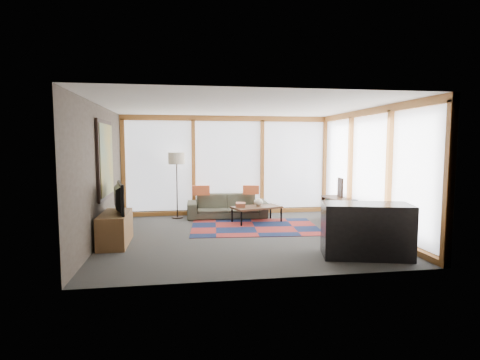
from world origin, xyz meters
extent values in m
plane|color=#292927|center=(0.00, 0.00, 0.00)|extent=(5.50, 5.50, 0.00)
cube|color=#3D332B|center=(-2.75, 0.00, 1.30)|extent=(0.04, 5.00, 2.60)
cube|color=#3D332B|center=(0.00, -2.50, 1.30)|extent=(5.50, 0.04, 2.60)
cube|color=silver|center=(0.00, 0.00, 2.60)|extent=(5.50, 5.00, 0.04)
cube|color=white|center=(0.00, 2.47, 1.30)|extent=(5.30, 0.02, 2.35)
cube|color=white|center=(2.72, 0.00, 1.30)|extent=(0.02, 4.80, 2.35)
cube|color=black|center=(-2.71, 0.30, 1.55)|extent=(0.05, 1.35, 1.55)
cube|color=#CA890F|center=(-2.69, 0.30, 1.55)|extent=(0.02, 1.20, 1.40)
cube|color=maroon|center=(0.38, 0.69, 0.01)|extent=(2.94, 2.02, 0.01)
imported|color=#313327|center=(-0.10, 1.95, 0.29)|extent=(2.03, 0.85, 0.59)
cube|color=#CD592E|center=(-0.75, 1.94, 0.71)|extent=(0.44, 0.13, 0.24)
cube|color=#CD592E|center=(0.52, 1.91, 0.70)|extent=(0.43, 0.22, 0.23)
cube|color=brown|center=(0.14, 1.24, 0.43)|extent=(0.27, 0.32, 0.09)
ellipsoid|color=beige|center=(0.58, 1.28, 0.48)|extent=(0.24, 0.24, 0.19)
ellipsoid|color=black|center=(2.46, -0.34, 0.65)|extent=(0.24, 0.24, 0.11)
ellipsoid|color=black|center=(2.45, 0.07, 0.64)|extent=(0.20, 0.20, 0.08)
cube|color=black|center=(2.54, 1.04, 0.82)|extent=(0.09, 0.35, 0.46)
cube|color=brown|center=(-2.46, -0.30, 0.29)|extent=(0.49, 1.18, 0.59)
imported|color=black|center=(-2.45, -0.30, 0.87)|extent=(0.35, 0.98, 0.56)
cube|color=black|center=(1.77, -1.75, 0.44)|extent=(1.52, 0.98, 0.89)
camera|label=1|loc=(-1.21, -7.40, 1.85)|focal=28.00mm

